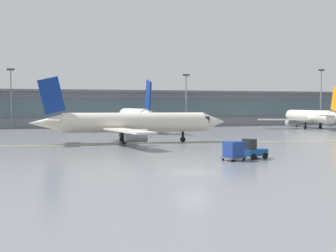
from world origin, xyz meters
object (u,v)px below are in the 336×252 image
Objects in this scene: gate_airplane_2 at (310,116)px; apron_light_mast_3 at (321,95)px; gate_airplane_1 at (135,116)px; apron_light_mast_2 at (186,98)px; cargo_dolly_lead at (233,150)px; baggage_tug at (253,150)px; apron_light_mast_1 at (11,96)px; taxiing_regional_jet at (132,123)px.

apron_light_mast_3 is at bearing -35.10° from gate_airplane_2.
apron_light_mast_2 reaches higher than gate_airplane_1.
gate_airplane_2 is 1.83× the size of apron_light_mast_3.
cargo_dolly_lead is at bearing 146.45° from gate_airplane_2.
gate_airplane_1 is 58.20m from apron_light_mast_3.
apron_light_mast_3 is at bearing -77.68° from gate_airplane_1.
baggage_tug is 86.67m from apron_light_mast_3.
apron_light_mast_2 is at bearing 57.40° from cargo_dolly_lead.
gate_airplane_1 reaches higher than baggage_tug.
apron_light_mast_1 reaches higher than baggage_tug.
apron_light_mast_1 is (-30.43, 70.46, 7.07)m from baggage_tug.
apron_light_mast_3 reaches higher than cargo_dolly_lead.
cargo_dolly_lead is at bearing -102.96° from apron_light_mast_2.
gate_airplane_1 is at bearing 73.40° from baggage_tug.
taxiing_regional_jet is at bearing 85.42° from cargo_dolly_lead.
apron_light_mast_1 is at bearing 57.21° from gate_airplane_1.
apron_light_mast_3 reaches higher than gate_airplane_1.
apron_light_mast_3 is (62.25, 45.37, 5.72)m from taxiing_regional_jet.
gate_airplane_2 is 0.99× the size of taxiing_regional_jet.
apron_light_mast_2 is at bearing -2.74° from apron_light_mast_1.
gate_airplane_1 is 31.91m from taxiing_regional_jet.
baggage_tug is (8.88, -22.48, -2.03)m from taxiing_regional_jet.
cargo_dolly_lead is 0.17× the size of apron_light_mast_1.
apron_light_mast_3 reaches higher than taxiing_regional_jet.
apron_light_mast_2 is 40.02m from apron_light_mast_3.
gate_airplane_1 is at bearing 92.86° from gate_airplane_2.
apron_light_mast_1 is 43.85m from apron_light_mast_2.
apron_light_mast_1 is at bearing 91.68° from cargo_dolly_lead.
cargo_dolly_lead is at bearing -71.63° from taxiing_regional_jet.
taxiing_regional_jet is 2.02× the size of apron_light_mast_1.
baggage_tug is 0.20× the size of apron_light_mast_1.
baggage_tug is at bearing -66.64° from apron_light_mast_1.
taxiing_regional_jet is at bearing 167.41° from gate_airplane_1.
gate_airplane_2 is 21.51m from apron_light_mast_3.
apron_light_mast_3 is at bearing -0.74° from apron_light_mast_2.
apron_light_mast_2 is at bearing 67.45° from taxiing_regional_jet.
baggage_tug is at bearing -101.07° from apron_light_mast_2.
baggage_tug is 77.07m from apron_light_mast_1.
baggage_tug is (-39.96, -52.05, -1.98)m from gate_airplane_2.
apron_light_mast_1 reaches higher than apron_light_mast_2.
gate_airplane_2 is 31.56m from apron_light_mast_2.
gate_airplane_1 reaches higher than gate_airplane_2.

